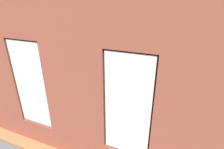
{
  "coord_description": "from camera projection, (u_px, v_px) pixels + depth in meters",
  "views": [
    {
      "loc": [
        -1.85,
        5.23,
        3.35
      ],
      "look_at": [
        0.15,
        0.4,
        1.09
      ],
      "focal_mm": 28.0,
      "sensor_mm": 36.0,
      "label": 1
    }
  ],
  "objects": [
    {
      "name": "potted_plant_by_left_couch",
      "position": [
        179.0,
        89.0,
        6.21
      ],
      "size": [
        0.43,
        0.43,
        0.61
      ],
      "color": "#9E5638",
      "rests_on": "ground_plane"
    },
    {
      "name": "cup_ceramic",
      "position": [
        103.0,
        83.0,
        6.53
      ],
      "size": [
        0.08,
        0.08,
        0.1
      ],
      "primitive_type": "cylinder",
      "color": "silver",
      "rests_on": "coffee_table"
    },
    {
      "name": "remote_silver",
      "position": [
        109.0,
        88.0,
        6.25
      ],
      "size": [
        0.17,
        0.07,
        0.02
      ],
      "primitive_type": "cube",
      "rotation": [
        0.0,
        0.0,
        1.46
      ],
      "color": "#B2B2B7",
      "rests_on": "coffee_table"
    },
    {
      "name": "couch_by_window",
      "position": [
        77.0,
        121.0,
        4.7
      ],
      "size": [
        1.72,
        0.87,
        0.8
      ],
      "color": "black",
      "rests_on": "ground_plane"
    },
    {
      "name": "potted_plant_corner_far_left",
      "position": [
        202.0,
        145.0,
        3.42
      ],
      "size": [
        1.08,
        1.15,
        1.31
      ],
      "color": "brown",
      "rests_on": "ground_plane"
    },
    {
      "name": "tv_flatscreen",
      "position": [
        55.0,
        68.0,
        6.89
      ],
      "size": [
        1.05,
        0.2,
        0.72
      ],
      "color": "black",
      "rests_on": "media_console"
    },
    {
      "name": "white_wall_right",
      "position": [
        45.0,
        47.0,
        6.63
      ],
      "size": [
        0.1,
        5.18,
        3.37
      ],
      "primitive_type": "cube",
      "color": "silver",
      "rests_on": "ground_plane"
    },
    {
      "name": "ground_plane",
      "position": [
        120.0,
        100.0,
        6.43
      ],
      "size": [
        6.69,
        6.18,
        0.1
      ],
      "primitive_type": "cube",
      "color": "#99663D"
    },
    {
      "name": "media_console",
      "position": [
        57.0,
        82.0,
        7.13
      ],
      "size": [
        1.01,
        0.42,
        0.48
      ],
      "primitive_type": "cube",
      "color": "black",
      "rests_on": "ground_plane"
    },
    {
      "name": "brick_wall_with_windows",
      "position": [
        74.0,
        91.0,
        3.45
      ],
      "size": [
        6.09,
        0.3,
        3.37
      ],
      "color": "brown",
      "rests_on": "ground_plane"
    },
    {
      "name": "potted_plant_between_couches",
      "position": [
        124.0,
        127.0,
        4.21
      ],
      "size": [
        0.55,
        0.55,
        0.77
      ],
      "color": "gray",
      "rests_on": "ground_plane"
    },
    {
      "name": "papasan_chair",
      "position": [
        123.0,
        67.0,
        8.12
      ],
      "size": [
        1.05,
        1.05,
        0.67
      ],
      "color": "olive",
      "rests_on": "ground_plane"
    },
    {
      "name": "potted_plant_near_tv",
      "position": [
        49.0,
        81.0,
        5.89
      ],
      "size": [
        0.93,
        0.93,
        1.33
      ],
      "color": "brown",
      "rests_on": "ground_plane"
    },
    {
      "name": "potted_plant_foreground_right",
      "position": [
        89.0,
        57.0,
        8.72
      ],
      "size": [
        0.86,
        0.98,
        1.16
      ],
      "color": "#9E5638",
      "rests_on": "ground_plane"
    },
    {
      "name": "candle_jar",
      "position": [
        107.0,
        85.0,
        6.37
      ],
      "size": [
        0.08,
        0.08,
        0.12
      ],
      "primitive_type": "cylinder",
      "color": "#B7333D",
      "rests_on": "coffee_table"
    },
    {
      "name": "coffee_table",
      "position": [
        107.0,
        88.0,
        6.41
      ],
      "size": [
        1.55,
        0.79,
        0.41
      ],
      "color": "tan",
      "rests_on": "ground_plane"
    },
    {
      "name": "couch_left",
      "position": [
        190.0,
        115.0,
        4.97
      ],
      "size": [
        0.88,
        1.76,
        0.8
      ],
      "rotation": [
        0.0,
        0.0,
        1.58
      ],
      "color": "black",
      "rests_on": "ground_plane"
    },
    {
      "name": "potted_plant_mid_room_small",
      "position": [
        143.0,
        87.0,
        6.44
      ],
      "size": [
        0.3,
        0.3,
        0.6
      ],
      "color": "gray",
      "rests_on": "ground_plane"
    },
    {
      "name": "remote_black",
      "position": [
        94.0,
        86.0,
        6.45
      ],
      "size": [
        0.1,
        0.18,
        0.02
      ],
      "primitive_type": "cube",
      "rotation": [
        0.0,
        0.0,
        5.97
      ],
      "color": "black",
      "rests_on": "coffee_table"
    },
    {
      "name": "remote_gray",
      "position": [
        119.0,
        87.0,
        6.36
      ],
      "size": [
        0.18,
        0.07,
        0.02
      ],
      "primitive_type": "cube",
      "rotation": [
        0.0,
        0.0,
        1.72
      ],
      "color": "#59595B",
      "rests_on": "coffee_table"
    },
    {
      "name": "potted_plant_beside_window_right",
      "position": [
        19.0,
        99.0,
        5.18
      ],
      "size": [
        0.74,
        0.74,
        0.95
      ],
      "color": "#47423D",
      "rests_on": "ground_plane"
    }
  ]
}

